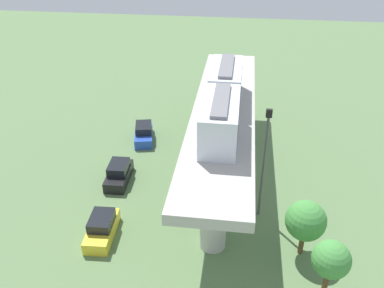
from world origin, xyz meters
The scene contains 9 objects.
ground_plane centered at (0.00, 0.00, 0.00)m, with size 120.00×120.00×0.00m, color #5B7A4C.
viaduct centered at (0.00, 0.00, 5.19)m, with size 5.20×28.00×6.81m.
train centered at (0.00, -1.64, 8.34)m, with size 2.64×13.55×3.24m.
parked_car_yellow centered at (-8.35, -9.19, 0.74)m, with size 2.02×4.29×1.76m.
parked_car_blue centered at (-8.58, 5.38, 0.74)m, with size 2.63×4.48×1.76m.
parked_car_black centered at (-9.11, -2.12, 0.74)m, with size 1.97×4.27×1.76m.
tree_near_viaduct centered at (6.34, -9.02, 2.99)m, with size 2.85×2.85×4.44m.
tree_mid_lot centered at (7.48, -12.49, 3.05)m, with size 2.41×2.41×4.30m.
signal_post centered at (3.40, -5.10, 5.22)m, with size 0.44×0.28×9.41m.
Camera 1 is at (1.34, -30.95, 21.78)m, focal length 37.86 mm.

